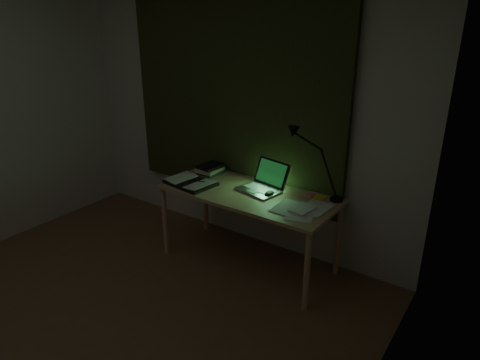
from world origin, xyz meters
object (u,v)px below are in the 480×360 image
object	(u,v)px
book_stack	(211,169)
open_textbook	(191,182)
laptop	(259,177)
loose_papers	(298,207)
desk_lamp	(339,168)
desk	(248,229)

from	to	relation	value
book_stack	open_textbook	bearing A→B (deg)	-85.65
laptop	loose_papers	size ratio (longest dim) A/B	1.14
book_stack	loose_papers	bearing A→B (deg)	-11.69
laptop	book_stack	xyz separation A→B (m)	(-0.59, 0.11, -0.08)
laptop	desk_lamp	distance (m)	0.66
desk	loose_papers	distance (m)	0.59
book_stack	laptop	bearing A→B (deg)	-10.28
desk_lamp	loose_papers	bearing A→B (deg)	-107.41
book_stack	loose_papers	xyz separation A→B (m)	(1.01, -0.21, -0.04)
open_textbook	desk	bearing A→B (deg)	21.68
desk	loose_papers	bearing A→B (deg)	-4.11
laptop	loose_papers	bearing A→B (deg)	-1.78
book_stack	desk	bearing A→B (deg)	-18.14
desk	desk_lamp	xyz separation A→B (m)	(0.66, 0.26, 0.61)
desk	desk_lamp	bearing A→B (deg)	21.25
book_stack	loose_papers	distance (m)	1.03
desk	open_textbook	size ratio (longest dim) A/B	3.58
book_stack	desk_lamp	bearing A→B (deg)	3.95
desk	open_textbook	distance (m)	0.63
desk	open_textbook	world-z (taller)	open_textbook
laptop	open_textbook	world-z (taller)	laptop
laptop	book_stack	world-z (taller)	laptop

